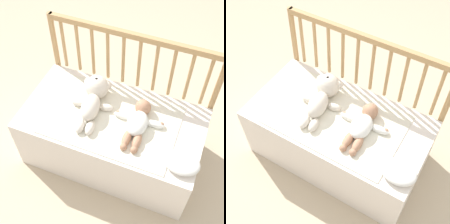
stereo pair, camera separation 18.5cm
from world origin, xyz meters
TOP-DOWN VIEW (x-y plane):
  - ground_plane at (0.00, 0.00)m, footprint 12.00×12.00m
  - crib_mattress at (0.00, 0.00)m, footprint 1.12×0.59m
  - crib_rail at (0.00, 0.32)m, footprint 1.12×0.04m
  - blanket at (0.00, -0.01)m, footprint 0.80×0.52m
  - teddy_bear at (-0.15, 0.06)m, footprint 0.27×0.42m
  - baby at (0.16, -0.00)m, footprint 0.32×0.37m
  - small_pillow at (0.47, -0.17)m, footprint 0.20×0.16m

SIDE VIEW (x-z plane):
  - ground_plane at x=0.00m, z-range 0.00..0.00m
  - crib_mattress at x=0.00m, z-range 0.00..0.43m
  - blanket at x=0.00m, z-range 0.43..0.43m
  - small_pillow at x=0.47m, z-range 0.43..0.49m
  - baby at x=0.16m, z-range 0.42..0.51m
  - teddy_bear at x=-0.15m, z-range 0.41..0.57m
  - crib_rail at x=0.00m, z-range 0.16..1.00m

